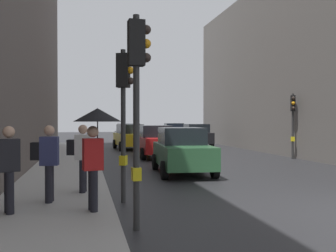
{
  "coord_description": "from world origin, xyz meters",
  "views": [
    {
      "loc": [
        -5.86,
        -7.35,
        2.05
      ],
      "look_at": [
        -1.91,
        10.75,
        1.77
      ],
      "focal_mm": 40.91,
      "sensor_mm": 36.0,
      "label": 1
    }
  ],
  "objects_px": {
    "car_dark_suv": "(196,135)",
    "pedestrian_with_black_backpack": "(81,154)",
    "car_white_compact": "(129,134)",
    "pedestrian_with_grey_backpack": "(47,159)",
    "pedestrian_with_umbrella": "(96,130)",
    "traffic_light_mid_street": "(293,114)",
    "pedestrian_in_dark_coat": "(9,165)",
    "traffic_light_near_left": "(137,82)",
    "car_blue_van": "(173,132)",
    "car_red_sedan": "(155,141)",
    "traffic_light_near_right": "(124,97)",
    "car_green_estate": "(182,151)",
    "car_yellow_taxi": "(130,137)"
  },
  "relations": [
    {
      "from": "traffic_light_near_left",
      "to": "car_red_sedan",
      "type": "height_order",
      "value": "traffic_light_near_left"
    },
    {
      "from": "car_green_estate",
      "to": "car_red_sedan",
      "type": "xyz_separation_m",
      "value": [
        0.13,
        6.54,
        0.0
      ]
    },
    {
      "from": "pedestrian_with_umbrella",
      "to": "pedestrian_with_black_backpack",
      "type": "bearing_deg",
      "value": 98.52
    },
    {
      "from": "traffic_light_near_left",
      "to": "pedestrian_in_dark_coat",
      "type": "xyz_separation_m",
      "value": [
        -2.46,
        1.2,
        -1.62
      ]
    },
    {
      "from": "car_blue_van",
      "to": "car_dark_suv",
      "type": "distance_m",
      "value": 7.35
    },
    {
      "from": "car_blue_van",
      "to": "car_red_sedan",
      "type": "relative_size",
      "value": 1.02
    },
    {
      "from": "car_white_compact",
      "to": "pedestrian_with_grey_backpack",
      "type": "relative_size",
      "value": 2.44
    },
    {
      "from": "car_red_sedan",
      "to": "pedestrian_with_black_backpack",
      "type": "bearing_deg",
      "value": -110.3
    },
    {
      "from": "pedestrian_with_grey_backpack",
      "to": "pedestrian_in_dark_coat",
      "type": "xyz_separation_m",
      "value": [
        -0.66,
        -0.94,
        -0.03
      ]
    },
    {
      "from": "car_green_estate",
      "to": "pedestrian_with_grey_backpack",
      "type": "bearing_deg",
      "value": -131.65
    },
    {
      "from": "traffic_light_near_right",
      "to": "car_green_estate",
      "type": "xyz_separation_m",
      "value": [
        2.72,
        4.76,
        -1.74
      ]
    },
    {
      "from": "traffic_light_mid_street",
      "to": "pedestrian_with_grey_backpack",
      "type": "height_order",
      "value": "traffic_light_mid_street"
    },
    {
      "from": "car_yellow_taxi",
      "to": "pedestrian_in_dark_coat",
      "type": "bearing_deg",
      "value": -104.02
    },
    {
      "from": "pedestrian_with_umbrella",
      "to": "car_dark_suv",
      "type": "bearing_deg",
      "value": 68.04
    },
    {
      "from": "traffic_light_near_left",
      "to": "car_white_compact",
      "type": "relative_size",
      "value": 0.92
    },
    {
      "from": "car_white_compact",
      "to": "pedestrian_in_dark_coat",
      "type": "height_order",
      "value": "pedestrian_in_dark_coat"
    },
    {
      "from": "traffic_light_near_left",
      "to": "traffic_light_near_right",
      "type": "bearing_deg",
      "value": 90.03
    },
    {
      "from": "car_dark_suv",
      "to": "pedestrian_with_black_backpack",
      "type": "distance_m",
      "value": 19.91
    },
    {
      "from": "pedestrian_with_umbrella",
      "to": "pedestrian_with_black_backpack",
      "type": "height_order",
      "value": "pedestrian_with_umbrella"
    },
    {
      "from": "traffic_light_near_right",
      "to": "pedestrian_with_grey_backpack",
      "type": "relative_size",
      "value": 2.15
    },
    {
      "from": "car_red_sedan",
      "to": "car_white_compact",
      "type": "distance_m",
      "value": 11.38
    },
    {
      "from": "car_yellow_taxi",
      "to": "traffic_light_near_left",
      "type": "bearing_deg",
      "value": -96.28
    },
    {
      "from": "pedestrian_with_umbrella",
      "to": "car_green_estate",
      "type": "bearing_deg",
      "value": 60.77
    },
    {
      "from": "car_blue_van",
      "to": "pedestrian_with_grey_backpack",
      "type": "relative_size",
      "value": 2.44
    },
    {
      "from": "car_red_sedan",
      "to": "traffic_light_mid_street",
      "type": "bearing_deg",
      "value": -19.21
    },
    {
      "from": "car_green_estate",
      "to": "pedestrian_with_umbrella",
      "type": "relative_size",
      "value": 2.01
    },
    {
      "from": "car_dark_suv",
      "to": "car_red_sedan",
      "type": "bearing_deg",
      "value": -121.35
    },
    {
      "from": "car_white_compact",
      "to": "pedestrian_with_black_backpack",
      "type": "bearing_deg",
      "value": -99.68
    },
    {
      "from": "traffic_light_near_right",
      "to": "car_white_compact",
      "type": "distance_m",
      "value": 22.9
    },
    {
      "from": "traffic_light_near_right",
      "to": "car_green_estate",
      "type": "relative_size",
      "value": 0.88
    },
    {
      "from": "traffic_light_near_left",
      "to": "pedestrian_with_grey_backpack",
      "type": "distance_m",
      "value": 3.21
    },
    {
      "from": "car_red_sedan",
      "to": "pedestrian_with_grey_backpack",
      "type": "xyz_separation_m",
      "value": [
        -4.65,
        -11.62,
        0.29
      ]
    },
    {
      "from": "car_green_estate",
      "to": "pedestrian_with_black_backpack",
      "type": "height_order",
      "value": "pedestrian_with_black_backpack"
    },
    {
      "from": "pedestrian_with_grey_backpack",
      "to": "pedestrian_in_dark_coat",
      "type": "relative_size",
      "value": 1.0
    },
    {
      "from": "traffic_light_mid_street",
      "to": "car_white_compact",
      "type": "distance_m",
      "value": 15.61
    },
    {
      "from": "car_green_estate",
      "to": "car_red_sedan",
      "type": "bearing_deg",
      "value": 88.85
    },
    {
      "from": "traffic_light_near_right",
      "to": "pedestrian_with_grey_backpack",
      "type": "height_order",
      "value": "traffic_light_near_right"
    },
    {
      "from": "car_blue_van",
      "to": "traffic_light_near_left",
      "type": "bearing_deg",
      "value": -104.39
    },
    {
      "from": "pedestrian_with_black_backpack",
      "to": "traffic_light_near_left",
      "type": "bearing_deg",
      "value": -71.95
    },
    {
      "from": "traffic_light_near_left",
      "to": "pedestrian_with_black_backpack",
      "type": "height_order",
      "value": "traffic_light_near_left"
    },
    {
      "from": "pedestrian_with_grey_backpack",
      "to": "car_white_compact",
      "type": "bearing_deg",
      "value": 78.95
    },
    {
      "from": "car_green_estate",
      "to": "car_red_sedan",
      "type": "height_order",
      "value": "same"
    },
    {
      "from": "car_red_sedan",
      "to": "traffic_light_near_left",
      "type": "bearing_deg",
      "value": -101.7
    },
    {
      "from": "traffic_light_near_right",
      "to": "pedestrian_in_dark_coat",
      "type": "distance_m",
      "value": 3.14
    },
    {
      "from": "car_dark_suv",
      "to": "pedestrian_with_black_backpack",
      "type": "height_order",
      "value": "pedestrian_with_black_backpack"
    },
    {
      "from": "pedestrian_with_umbrella",
      "to": "pedestrian_with_grey_backpack",
      "type": "distance_m",
      "value": 1.66
    },
    {
      "from": "car_blue_van",
      "to": "car_green_estate",
      "type": "bearing_deg",
      "value": -102.2
    },
    {
      "from": "traffic_light_near_left",
      "to": "car_dark_suv",
      "type": "distance_m",
      "value": 22.58
    },
    {
      "from": "traffic_light_mid_street",
      "to": "pedestrian_with_umbrella",
      "type": "distance_m",
      "value": 14.73
    },
    {
      "from": "car_dark_suv",
      "to": "pedestrian_with_umbrella",
      "type": "relative_size",
      "value": 2.0
    }
  ]
}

